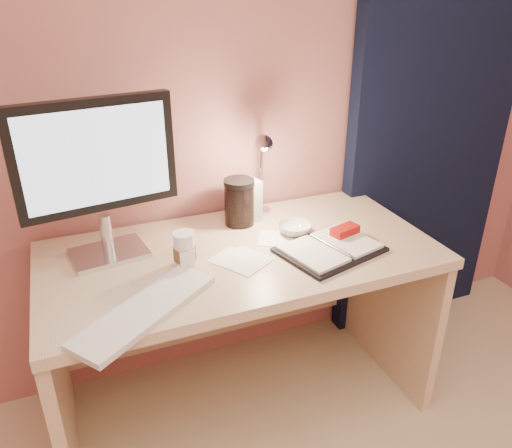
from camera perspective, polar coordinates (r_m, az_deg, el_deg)
name	(u,v)px	position (r m, az deg, el deg)	size (l,w,h in m)	color
room	(418,98)	(2.37, 18.05, 13.48)	(3.50, 3.50, 3.50)	#C6B28E
desk	(235,292)	(1.97, -2.41, -7.81)	(1.40, 0.70, 0.73)	beige
monitor	(96,167)	(1.70, -17.78, 6.25)	(0.52, 0.22, 0.55)	silver
keyboard	(146,310)	(1.50, -12.46, -9.59)	(0.48, 0.14, 0.02)	silver
planner	(331,247)	(1.80, 8.59, -2.61)	(0.40, 0.34, 0.05)	black
paper_a	(245,261)	(1.72, -1.31, -4.20)	(0.16, 0.16, 0.00)	white
paper_b	(276,239)	(1.87, 2.26, -1.67)	(0.13, 0.13, 0.00)	white
paper_c	(233,259)	(1.73, -2.60, -3.98)	(0.13, 0.13, 0.00)	white
coffee_cup	(184,250)	(1.69, -8.18, -3.00)	(0.08, 0.08, 0.12)	white
bowl	(295,229)	(1.90, 4.45, -0.56)	(0.13, 0.13, 0.04)	silver
lotion_bottle	(187,254)	(1.67, -7.91, -3.37)	(0.05, 0.05, 0.11)	white
dark_jar	(239,204)	(1.95, -1.92, 2.27)	(0.12, 0.12, 0.17)	black
product_box	(245,201)	(1.98, -1.31, 2.63)	(0.11, 0.09, 0.17)	silver
desk_lamp	(276,166)	(1.93, 2.34, 6.64)	(0.13, 0.22, 0.37)	silver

